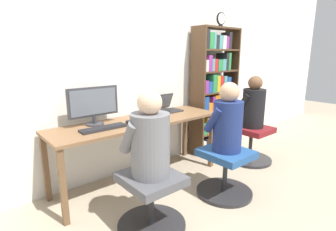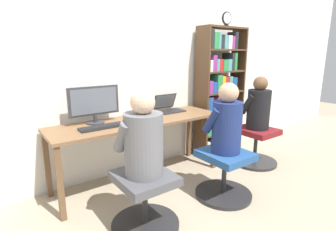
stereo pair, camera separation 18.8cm
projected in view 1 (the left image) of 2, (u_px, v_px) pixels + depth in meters
ground_plane at (155, 190)px, 2.82m from camera, size 14.00×14.00×0.00m
wall_back at (120, 66)px, 3.00m from camera, size 10.00×0.05×2.60m
desk at (139, 127)px, 2.89m from camera, size 1.95×0.58×0.72m
desktop_monitor at (94, 105)px, 2.66m from camera, size 0.54×0.19×0.39m
laptop at (166, 108)px, 3.32m from camera, size 0.33×0.29×0.21m
keyboard at (104, 128)px, 2.53m from camera, size 0.46×0.13×0.03m
computer_mouse_by_keyboard at (129, 122)px, 2.73m from camera, size 0.06×0.10×0.04m
office_chair_left at (151, 200)px, 2.17m from camera, size 0.58×0.58×0.48m
office_chair_right at (225, 171)px, 2.71m from camera, size 0.58×0.58×0.48m
person_at_monitor at (150, 139)px, 2.05m from camera, size 0.38×0.34×0.69m
person_at_laptop at (227, 121)px, 2.59m from camera, size 0.35×0.32×0.69m
bookshelf at (213, 92)px, 3.77m from camera, size 0.76×0.27×1.79m
desk_clock at (221, 19)px, 3.53m from camera, size 0.16×0.03×0.18m
office_chair_side at (251, 143)px, 3.56m from camera, size 0.58×0.58×0.48m
person_near_shelf at (253, 105)px, 3.44m from camera, size 0.35×0.32×0.68m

